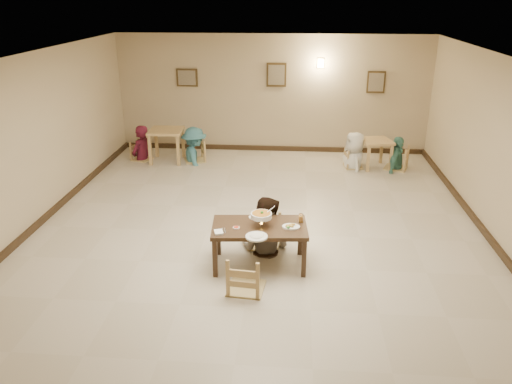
# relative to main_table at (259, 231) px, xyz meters

# --- Properties ---
(floor) EXTENTS (10.00, 10.00, 0.00)m
(floor) POSITION_rel_main_table_xyz_m (-0.12, 1.07, -0.59)
(floor) COLOR beige
(floor) RESTS_ON ground
(ceiling) EXTENTS (10.00, 10.00, 0.00)m
(ceiling) POSITION_rel_main_table_xyz_m (-0.12, 1.07, 2.41)
(ceiling) COLOR silver
(ceiling) RESTS_ON wall_back
(wall_back) EXTENTS (10.00, 0.00, 10.00)m
(wall_back) POSITION_rel_main_table_xyz_m (-0.12, 6.07, 0.91)
(wall_back) COLOR tan
(wall_back) RESTS_ON floor
(wall_front) EXTENTS (10.00, 0.00, 10.00)m
(wall_front) POSITION_rel_main_table_xyz_m (-0.12, -3.93, 0.91)
(wall_front) COLOR tan
(wall_front) RESTS_ON floor
(wall_left) EXTENTS (0.00, 10.00, 10.00)m
(wall_left) POSITION_rel_main_table_xyz_m (-4.12, 1.07, 0.91)
(wall_left) COLOR tan
(wall_left) RESTS_ON floor
(wall_right) EXTENTS (0.00, 10.00, 10.00)m
(wall_right) POSITION_rel_main_table_xyz_m (3.88, 1.07, 0.91)
(wall_right) COLOR tan
(wall_right) RESTS_ON floor
(baseboard_back) EXTENTS (8.00, 0.06, 0.12)m
(baseboard_back) POSITION_rel_main_table_xyz_m (-0.12, 6.04, -0.53)
(baseboard_back) COLOR #312214
(baseboard_back) RESTS_ON floor
(baseboard_left) EXTENTS (0.06, 10.00, 0.12)m
(baseboard_left) POSITION_rel_main_table_xyz_m (-4.09, 1.07, -0.53)
(baseboard_left) COLOR #312214
(baseboard_left) RESTS_ON floor
(baseboard_right) EXTENTS (0.06, 10.00, 0.12)m
(baseboard_right) POSITION_rel_main_table_xyz_m (3.85, 1.07, -0.53)
(baseboard_right) COLOR #312214
(baseboard_right) RESTS_ON floor
(picture_a) EXTENTS (0.55, 0.04, 0.45)m
(picture_a) POSITION_rel_main_table_xyz_m (-2.32, 6.02, 1.31)
(picture_a) COLOR #3C2C16
(picture_a) RESTS_ON wall_back
(picture_b) EXTENTS (0.50, 0.04, 0.60)m
(picture_b) POSITION_rel_main_table_xyz_m (-0.02, 6.02, 1.41)
(picture_b) COLOR #3C2C16
(picture_b) RESTS_ON wall_back
(picture_c) EXTENTS (0.45, 0.04, 0.55)m
(picture_c) POSITION_rel_main_table_xyz_m (2.48, 6.02, 1.26)
(picture_c) COLOR #3C2C16
(picture_c) RESTS_ON wall_back
(wall_sconce) EXTENTS (0.16, 0.05, 0.22)m
(wall_sconce) POSITION_rel_main_table_xyz_m (1.08, 6.03, 1.71)
(wall_sconce) COLOR #FFD88C
(wall_sconce) RESTS_ON wall_back
(main_table) EXTENTS (1.49, 0.92, 0.67)m
(main_table) POSITION_rel_main_table_xyz_m (0.00, 0.00, 0.00)
(main_table) COLOR #3C2818
(main_table) RESTS_ON floor
(chair_far) EXTENTS (0.48, 0.48, 1.02)m
(chair_far) POSITION_rel_main_table_xyz_m (0.05, 0.63, -0.08)
(chair_far) COLOR tan
(chair_far) RESTS_ON floor
(chair_near) EXTENTS (0.50, 0.50, 1.08)m
(chair_near) POSITION_rel_main_table_xyz_m (-0.14, -0.70, -0.06)
(chair_near) COLOR tan
(chair_near) RESTS_ON floor
(main_diner) EXTENTS (1.07, 0.95, 1.84)m
(main_diner) POSITION_rel_main_table_xyz_m (0.05, 0.53, 0.33)
(main_diner) COLOR gray
(main_diner) RESTS_ON floor
(curry_warmer) EXTENTS (0.36, 0.32, 0.29)m
(curry_warmer) POSITION_rel_main_table_xyz_m (0.03, 0.01, 0.25)
(curry_warmer) COLOR silver
(curry_warmer) RESTS_ON main_table
(rice_plate_far) EXTENTS (0.26, 0.26, 0.06)m
(rice_plate_far) POSITION_rel_main_table_xyz_m (-0.06, 0.28, 0.09)
(rice_plate_far) COLOR white
(rice_plate_far) RESTS_ON main_table
(rice_plate_near) EXTENTS (0.32, 0.32, 0.07)m
(rice_plate_near) POSITION_rel_main_table_xyz_m (-0.01, -0.38, 0.10)
(rice_plate_near) COLOR white
(rice_plate_near) RESTS_ON main_table
(fried_plate) EXTENTS (0.27, 0.27, 0.06)m
(fried_plate) POSITION_rel_main_table_xyz_m (0.47, -0.02, 0.10)
(fried_plate) COLOR white
(fried_plate) RESTS_ON main_table
(chili_dish) EXTENTS (0.10, 0.10, 0.02)m
(chili_dish) POSITION_rel_main_table_xyz_m (-0.34, -0.11, 0.09)
(chili_dish) COLOR white
(chili_dish) RESTS_ON main_table
(napkin_cutlery) EXTENTS (0.19, 0.26, 0.03)m
(napkin_cutlery) POSITION_rel_main_table_xyz_m (-0.58, -0.29, 0.09)
(napkin_cutlery) COLOR white
(napkin_cutlery) RESTS_ON main_table
(drink_glass) EXTENTS (0.07, 0.07, 0.14)m
(drink_glass) POSITION_rel_main_table_xyz_m (0.62, 0.18, 0.14)
(drink_glass) COLOR white
(drink_glass) RESTS_ON main_table
(bg_table_left) EXTENTS (0.84, 0.84, 0.81)m
(bg_table_left) POSITION_rel_main_table_xyz_m (-2.67, 4.94, 0.08)
(bg_table_left) COLOR tan
(bg_table_left) RESTS_ON floor
(bg_table_right) EXTENTS (0.83, 0.83, 0.68)m
(bg_table_right) POSITION_rel_main_table_xyz_m (2.43, 4.86, -0.04)
(bg_table_right) COLOR tan
(bg_table_right) RESTS_ON floor
(bg_chair_ll) EXTENTS (0.43, 0.43, 0.91)m
(bg_chair_ll) POSITION_rel_main_table_xyz_m (-3.35, 4.98, -0.14)
(bg_chair_ll) COLOR tan
(bg_chair_ll) RESTS_ON floor
(bg_chair_lr) EXTENTS (0.49, 0.49, 1.05)m
(bg_chair_lr) POSITION_rel_main_table_xyz_m (-2.00, 4.99, -0.07)
(bg_chair_lr) COLOR tan
(bg_chair_lr) RESTS_ON floor
(bg_chair_rl) EXTENTS (0.41, 0.41, 0.88)m
(bg_chair_rl) POSITION_rel_main_table_xyz_m (1.93, 4.81, -0.16)
(bg_chair_rl) COLOR tan
(bg_chair_rl) RESTS_ON floor
(bg_chair_rr) EXTENTS (0.50, 0.50, 1.06)m
(bg_chair_rr) POSITION_rel_main_table_xyz_m (2.93, 4.80, -0.06)
(bg_chair_rr) COLOR tan
(bg_chair_rr) RESTS_ON floor
(bg_diner_a) EXTENTS (0.64, 0.76, 1.77)m
(bg_diner_a) POSITION_rel_main_table_xyz_m (-3.35, 4.98, 0.29)
(bg_diner_a) COLOR #501224
(bg_diner_a) RESTS_ON floor
(bg_diner_b) EXTENTS (1.05, 1.28, 1.72)m
(bg_diner_b) POSITION_rel_main_table_xyz_m (-2.00, 4.99, 0.27)
(bg_diner_b) COLOR teal
(bg_diner_b) RESTS_ON floor
(bg_diner_c) EXTENTS (0.69, 0.93, 1.75)m
(bg_diner_c) POSITION_rel_main_table_xyz_m (1.93, 4.81, 0.28)
(bg_diner_c) COLOR silver
(bg_diner_c) RESTS_ON floor
(bg_diner_d) EXTENTS (0.72, 1.00, 1.58)m
(bg_diner_d) POSITION_rel_main_table_xyz_m (2.93, 4.80, 0.20)
(bg_diner_d) COLOR #519888
(bg_diner_d) RESTS_ON floor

